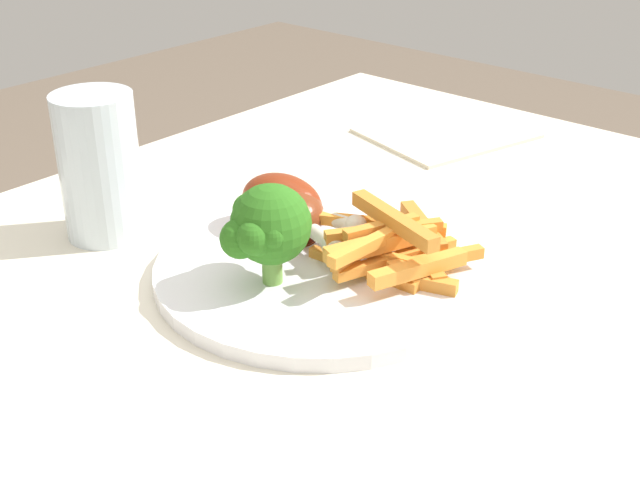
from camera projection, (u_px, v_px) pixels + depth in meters
name	position (u px, v px, depth m)	size (l,w,h in m)	color
dining_table	(375.00, 413.00, 0.71)	(0.91, 0.77, 0.74)	silver
dinner_plate	(320.00, 269.00, 0.67)	(0.26, 0.26, 0.01)	white
broccoli_floret_front	(267.00, 225.00, 0.61)	(0.08, 0.06, 0.08)	#73AC4B
carrot_fries_pile	(398.00, 247.00, 0.65)	(0.14, 0.14, 0.05)	orange
chicken_drumstick_near	(286.00, 204.00, 0.71)	(0.06, 0.12, 0.05)	#5D1A0B
chicken_drumstick_far	(293.00, 214.00, 0.70)	(0.07, 0.11, 0.04)	#531E0E
water_glass	(99.00, 166.00, 0.71)	(0.07, 0.07, 0.13)	silver
napkin	(446.00, 133.00, 0.96)	(0.17, 0.14, 0.00)	beige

